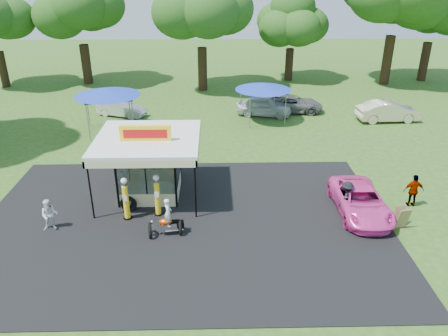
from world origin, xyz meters
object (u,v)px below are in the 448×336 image
(gas_station_kiosk, at_px, (150,165))
(tent_east, at_px, (263,87))
(gas_pump_left, at_px, (126,200))
(spectator_east_b, at_px, (414,191))
(a_frame_sign, at_px, (402,217))
(bg_car_c, at_px, (264,107))
(spectator_east_a, at_px, (346,198))
(motorcycle, at_px, (167,221))
(tent_west, at_px, (107,92))
(gas_pump_right, at_px, (157,196))
(spectator_west, at_px, (50,215))
(bg_car_e, at_px, (388,111))
(pink_sedan, at_px, (360,201))
(kiosk_car, at_px, (156,169))
(bg_car_a, at_px, (122,108))
(bg_car_d, at_px, (292,104))

(gas_station_kiosk, relative_size, tent_east, 1.22)
(gas_pump_left, distance_m, spectator_east_b, 14.74)
(a_frame_sign, xyz_separation_m, spectator_east_b, (1.39, 2.05, 0.34))
(gas_station_kiosk, relative_size, spectator_east_b, 3.01)
(bg_car_c, bearing_deg, spectator_east_a, -157.04)
(motorcycle, height_order, tent_west, tent_west)
(gas_pump_left, distance_m, gas_pump_right, 1.54)
(gas_pump_right, relative_size, a_frame_sign, 2.07)
(spectator_west, distance_m, bg_car_e, 26.76)
(pink_sedan, bearing_deg, gas_pump_left, -178.37)
(kiosk_car, relative_size, bg_car_a, 0.69)
(bg_car_d, bearing_deg, motorcycle, 159.16)
(pink_sedan, bearing_deg, spectator_east_a, 176.81)
(a_frame_sign, bearing_deg, gas_pump_left, 163.29)
(kiosk_car, relative_size, tent_west, 0.58)
(motorcycle, distance_m, a_frame_sign, 11.19)
(bg_car_a, relative_size, tent_east, 0.92)
(gas_pump_right, xyz_separation_m, pink_sedan, (10.23, -0.03, -0.38))
(kiosk_car, bearing_deg, tent_west, 28.70)
(gas_pump_left, bearing_deg, bg_car_a, 101.56)
(gas_pump_left, relative_size, spectator_east_a, 1.30)
(spectator_west, bearing_deg, bg_car_a, 79.59)
(kiosk_car, bearing_deg, bg_car_a, 20.02)
(kiosk_car, distance_m, bg_car_c, 13.78)
(spectator_east_b, bearing_deg, bg_car_d, -75.08)
(gas_station_kiosk, height_order, spectator_east_b, gas_station_kiosk)
(bg_car_c, xyz_separation_m, bg_car_e, (9.82, -1.64, 0.04))
(pink_sedan, relative_size, bg_car_d, 0.98)
(bg_car_c, bearing_deg, gas_pump_left, 166.42)
(pink_sedan, height_order, spectator_east_b, spectator_east_b)
(kiosk_car, height_order, pink_sedan, pink_sedan)
(bg_car_a, distance_m, tent_east, 11.88)
(kiosk_car, relative_size, spectator_west, 1.77)
(bg_car_d, height_order, tent_west, tent_west)
(gas_pump_left, xyz_separation_m, a_frame_sign, (13.32, -1.07, -0.54))
(a_frame_sign, distance_m, kiosk_car, 13.77)
(bg_car_e, height_order, tent_east, tent_east)
(bg_car_e, bearing_deg, gas_pump_left, 124.99)
(spectator_west, xyz_separation_m, bg_car_a, (0.13, 17.24, -0.12))
(gas_pump_left, xyz_separation_m, spectator_east_b, (14.70, 0.99, -0.20))
(gas_station_kiosk, distance_m, spectator_east_a, 10.43)
(gas_pump_right, relative_size, bg_car_e, 0.46)
(motorcycle, relative_size, bg_car_d, 0.39)
(motorcycle, xyz_separation_m, kiosk_car, (-1.27, 6.25, -0.29))
(spectator_east_b, relative_size, bg_car_c, 0.39)
(motorcycle, height_order, bg_car_a, motorcycle)
(bg_car_d, relative_size, bg_car_e, 1.04)
(gas_station_kiosk, bearing_deg, bg_car_d, 55.16)
(gas_station_kiosk, bearing_deg, kiosk_car, 90.00)
(gas_station_kiosk, bearing_deg, bg_car_c, 60.70)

